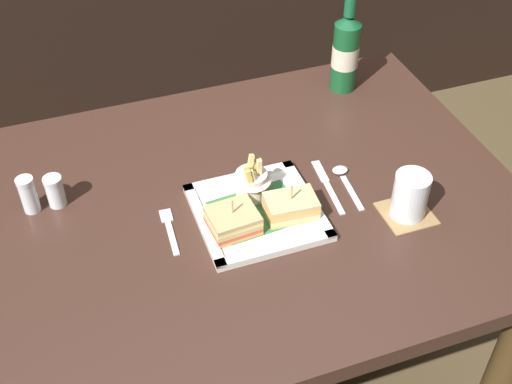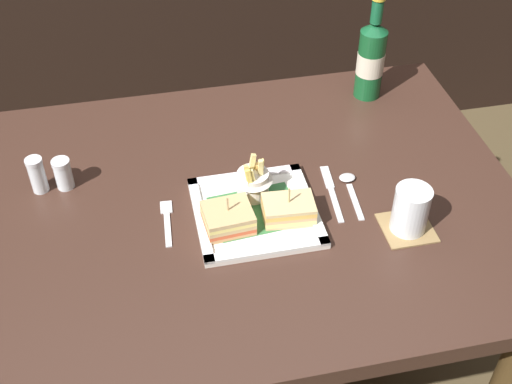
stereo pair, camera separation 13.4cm
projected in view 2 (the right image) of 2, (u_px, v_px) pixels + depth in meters
The scene contains 13 objects.
dining_table at pixel (257, 244), 1.48m from camera, with size 1.10×0.87×0.76m.
square_plate at pixel (255, 213), 1.35m from camera, with size 0.24×0.24×0.02m.
sandwich_half_left at pixel (228, 218), 1.30m from camera, with size 0.10×0.09×0.08m.
sandwich_half_right at pixel (288, 210), 1.32m from camera, with size 0.11×0.08×0.08m.
fries_cup at pixel (253, 181), 1.35m from camera, with size 0.08×0.08×0.11m.
beer_bottle at pixel (371, 58), 1.61m from camera, with size 0.07×0.07×0.26m.
drink_coaster at pixel (407, 228), 1.32m from camera, with size 0.10×0.10×0.00m, color #947649.
water_glass at pixel (410, 211), 1.29m from camera, with size 0.07×0.07×0.10m.
fork at pixel (167, 220), 1.34m from camera, with size 0.03×0.13×0.00m.
knife at pixel (331, 191), 1.40m from camera, with size 0.03×0.18×0.00m.
spoon at pixel (349, 184), 1.41m from camera, with size 0.03×0.14×0.01m.
salt_shaker at pixel (38, 177), 1.38m from camera, with size 0.04×0.04×0.08m.
pepper_shaker at pixel (64, 175), 1.40m from camera, with size 0.04×0.04×0.07m.
Camera 2 is at (-0.21, -1.00, 1.70)m, focal length 46.82 mm.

